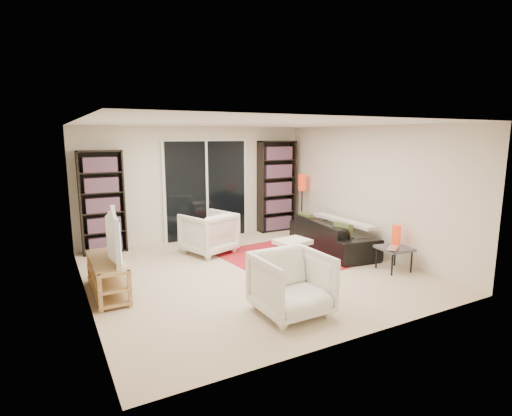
# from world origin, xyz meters

# --- Properties ---
(floor) EXTENTS (5.00, 5.00, 0.00)m
(floor) POSITION_xyz_m (0.00, 0.00, 0.00)
(floor) COLOR beige
(floor) RESTS_ON ground
(wall_back) EXTENTS (5.00, 0.02, 2.40)m
(wall_back) POSITION_xyz_m (0.00, 2.50, 1.20)
(wall_back) COLOR beige
(wall_back) RESTS_ON ground
(wall_front) EXTENTS (5.00, 0.02, 2.40)m
(wall_front) POSITION_xyz_m (0.00, -2.50, 1.20)
(wall_front) COLOR beige
(wall_front) RESTS_ON ground
(wall_left) EXTENTS (0.02, 5.00, 2.40)m
(wall_left) POSITION_xyz_m (-2.50, 0.00, 1.20)
(wall_left) COLOR beige
(wall_left) RESTS_ON ground
(wall_right) EXTENTS (0.02, 5.00, 2.40)m
(wall_right) POSITION_xyz_m (2.50, 0.00, 1.20)
(wall_right) COLOR beige
(wall_right) RESTS_ON ground
(ceiling) EXTENTS (5.00, 5.00, 0.02)m
(ceiling) POSITION_xyz_m (0.00, 0.00, 2.40)
(ceiling) COLOR white
(ceiling) RESTS_ON wall_back
(sliding_door) EXTENTS (1.92, 0.08, 2.16)m
(sliding_door) POSITION_xyz_m (0.20, 2.46, 1.05)
(sliding_door) COLOR white
(sliding_door) RESTS_ON ground
(bookshelf_left) EXTENTS (0.80, 0.30, 1.95)m
(bookshelf_left) POSITION_xyz_m (-1.95, 2.33, 0.98)
(bookshelf_left) COLOR black
(bookshelf_left) RESTS_ON ground
(bookshelf_right) EXTENTS (0.90, 0.30, 2.10)m
(bookshelf_right) POSITION_xyz_m (1.90, 2.33, 1.05)
(bookshelf_right) COLOR black
(bookshelf_right) RESTS_ON ground
(tv_stand) EXTENTS (0.42, 1.32, 0.50)m
(tv_stand) POSITION_xyz_m (-2.21, 0.15, 0.26)
(tv_stand) COLOR tan
(tv_stand) RESTS_ON floor
(tv) EXTENTS (0.29, 1.18, 0.67)m
(tv) POSITION_xyz_m (-2.19, 0.15, 0.84)
(tv) COLOR black
(tv) RESTS_ON tv_stand
(rug) EXTENTS (1.83, 2.34, 0.01)m
(rug) POSITION_xyz_m (0.72, 0.37, 0.01)
(rug) COLOR #B01D27
(rug) RESTS_ON floor
(sofa) EXTENTS (1.07, 2.18, 0.61)m
(sofa) POSITION_xyz_m (1.98, 0.38, 0.31)
(sofa) COLOR black
(sofa) RESTS_ON floor
(armchair_back) EXTENTS (1.08, 1.09, 0.79)m
(armchair_back) POSITION_xyz_m (-0.21, 1.35, 0.39)
(armchair_back) COLOR white
(armchair_back) RESTS_ON floor
(armchair_front) EXTENTS (0.85, 0.88, 0.79)m
(armchair_front) POSITION_xyz_m (-0.29, -1.64, 0.39)
(armchair_front) COLOR white
(armchair_front) RESTS_ON floor
(ottoman) EXTENTS (0.63, 0.54, 0.40)m
(ottoman) POSITION_xyz_m (0.90, 0.14, 0.35)
(ottoman) COLOR white
(ottoman) RESTS_ON floor
(side_table) EXTENTS (0.54, 0.54, 0.40)m
(side_table) POSITION_xyz_m (2.11, -1.06, 0.36)
(side_table) COLOR #47474C
(side_table) RESTS_ON floor
(laptop) EXTENTS (0.43, 0.39, 0.03)m
(laptop) POSITION_xyz_m (2.02, -1.18, 0.41)
(laptop) COLOR silver
(laptop) RESTS_ON side_table
(table_lamp) EXTENTS (0.15, 0.15, 0.33)m
(table_lamp) POSITION_xyz_m (2.27, -0.95, 0.57)
(table_lamp) COLOR red
(table_lamp) RESTS_ON side_table
(floor_lamp) EXTENTS (0.20, 0.20, 1.36)m
(floor_lamp) POSITION_xyz_m (2.28, 1.84, 1.03)
(floor_lamp) COLOR black
(floor_lamp) RESTS_ON floor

